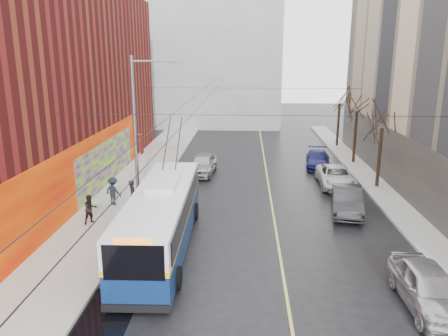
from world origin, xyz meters
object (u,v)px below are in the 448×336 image
Objects in this scene: streetlight_pole at (138,133)px; parked_car_c at (336,176)px; tree_near at (383,117)px; pedestrian_c at (113,191)px; pedestrian_b at (91,209)px; tree_far at (340,95)px; tree_mid at (358,102)px; pedestrian_a at (133,195)px; trolleybus at (162,218)px; parked_car_b at (347,200)px; following_car at (203,164)px; parked_car_a at (428,287)px; parked_car_d at (318,159)px.

parked_car_c is at bearing 27.15° from streetlight_pole.
pedestrian_c is (-17.15, -4.77, -3.96)m from tree_near.
tree_near is at bearing -22.19° from pedestrian_b.
tree_far is 25.76m from pedestrian_c.
pedestrian_a is at bearing -140.90° from tree_mid.
trolleybus reaches higher than pedestrian_b.
tree_near is 14.00m from tree_far.
parked_car_b is at bearing -99.54° from tree_far.
tree_far is at bearing 5.03° from pedestrian_b.
tree_mid is 1.44× the size of following_car.
streetlight_pole reaches higher than pedestrian_a.
pedestrian_c is at bearing -159.62° from parked_car_c.
pedestrian_b reaches higher than parked_car_a.
parked_car_c is (-2.79, -13.67, -4.44)m from tree_far.
parked_car_c is (-0.39, 15.23, -0.09)m from parked_car_a.
tree_near is 1.36× the size of parked_car_b.
trolleybus is 5.29m from pedestrian_a.
tree_mid is at bearing 83.14° from parked_car_a.
trolleybus is 6.91m from pedestrian_c.
tree_far is 27.88m from trolleybus.
tree_far is at bearing 84.65° from parked_car_a.
pedestrian_a is at bearing 118.15° from trolleybus.
tree_far is at bearing 52.88° from streetlight_pole.
pedestrian_c reaches higher than pedestrian_b.
pedestrian_a is at bearing -130.80° from parked_car_d.
parked_car_b is at bearing -105.62° from pedestrian_a.
parked_car_a is at bearing -81.05° from parked_car_d.
parked_car_a is 2.48× the size of pedestrian_a.
trolleybus is (-13.10, -10.35, -3.44)m from tree_near.
pedestrian_b is at bearing 108.77° from pedestrian_c.
pedestrian_a is (-0.55, 0.25, -3.76)m from streetlight_pole.
following_car is at bearing -157.66° from parked_car_d.
parked_car_d is (11.94, 11.69, -4.17)m from streetlight_pole.
tree_near is at bearing 21.62° from streetlight_pole.
streetlight_pole reaches higher than parked_car_b.
tree_mid is 3.57× the size of pedestrian_a.
parked_car_b is at bearing 26.92° from trolleybus.
parked_car_a is 20.62m from following_car.
trolleybus is at bearing -169.47° from pedestrian_a.
following_car is (-9.29, 8.14, 0.02)m from parked_car_b.
following_car is 2.67× the size of pedestrian_c.
tree_mid is 22.06m from trolleybus.
tree_near reaches higher than parked_car_c.
pedestrian_b is (-17.49, -7.80, -4.02)m from tree_near.
tree_mid is at bearing -90.00° from tree_far.
tree_near is at bearing -5.98° from parked_car_c.
streetlight_pole reaches higher than pedestrian_b.
parked_car_a is 2.68× the size of pedestrian_c.
parked_car_d is at bearing -118.09° from pedestrian_c.
parked_car_a is 16.67m from pedestrian_b.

